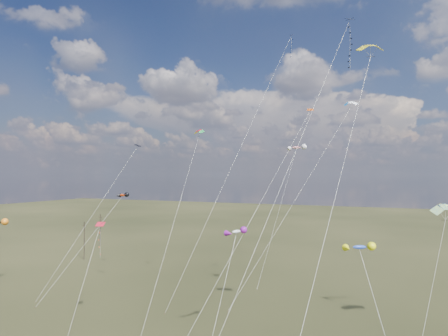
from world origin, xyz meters
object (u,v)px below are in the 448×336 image
at_px(utility_pole_near, 84,240).
at_px(utility_pole_far, 100,230).
at_px(diamond_black_high, 344,57).
at_px(parafoil_yellow, 370,47).

height_order(utility_pole_near, utility_pole_far, same).
relative_size(utility_pole_near, diamond_black_high, 0.21).
relative_size(utility_pole_near, parafoil_yellow, 0.25).
relative_size(utility_pole_far, diamond_black_high, 0.21).
bearing_deg(diamond_black_high, utility_pole_near, 165.91).
height_order(utility_pole_far, diamond_black_high, diamond_black_high).
xyz_separation_m(utility_pole_far, parafoil_yellow, (67.15, -37.82, 26.61)).
bearing_deg(utility_pole_far, utility_pole_near, -60.26).
height_order(utility_pole_far, parafoil_yellow, parafoil_yellow).
bearing_deg(diamond_black_high, parafoil_yellow, -69.03).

